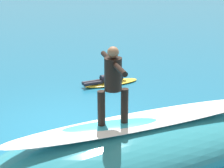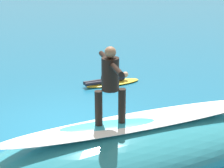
# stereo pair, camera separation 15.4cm
# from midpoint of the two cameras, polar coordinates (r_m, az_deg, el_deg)

# --- Properties ---
(ground_plane) EXTENTS (120.00, 120.00, 0.00)m
(ground_plane) POSITION_cam_midpoint_polar(r_m,az_deg,el_deg) (9.85, -6.81, -6.17)
(ground_plane) COLOR #196084
(wave_crest) EXTENTS (6.39, 2.30, 1.15)m
(wave_crest) POSITION_cam_midpoint_polar(r_m,az_deg,el_deg) (7.48, 4.82, -9.85)
(wave_crest) COLOR teal
(wave_crest) RESTS_ON ground_plane
(wave_foam_lip) EXTENTS (5.43, 0.83, 0.08)m
(wave_foam_lip) POSITION_cam_midpoint_polar(r_m,az_deg,el_deg) (7.20, 4.96, -5.57)
(wave_foam_lip) COLOR white
(wave_foam_lip) RESTS_ON wave_crest
(surfboard_riding) EXTENTS (2.11, 0.71, 0.10)m
(surfboard_riding) POSITION_cam_midpoint_polar(r_m,az_deg,el_deg) (6.96, 0.39, -6.34)
(surfboard_riding) COLOR #33B2D1
(surfboard_riding) RESTS_ON wave_crest
(surfer_riding) EXTENTS (0.57, 1.37, 1.44)m
(surfer_riding) POSITION_cam_midpoint_polar(r_m,az_deg,el_deg) (6.62, 0.41, 0.61)
(surfer_riding) COLOR black
(surfer_riding) RESTS_ON surfboard_riding
(surfboard_paddling) EXTENTS (1.93, 0.63, 0.09)m
(surfboard_paddling) POSITION_cam_midpoint_polar(r_m,az_deg,el_deg) (12.71, 0.48, 0.19)
(surfboard_paddling) COLOR yellow
(surfboard_paddling) RESTS_ON ground_plane
(surfer_paddling) EXTENTS (1.59, 0.32, 0.29)m
(surfer_paddling) POSITION_cam_midpoint_polar(r_m,az_deg,el_deg) (12.61, -0.02, 0.83)
(surfer_paddling) COLOR black
(surfer_paddling) RESTS_ON surfboard_paddling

